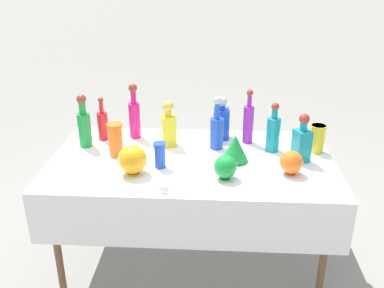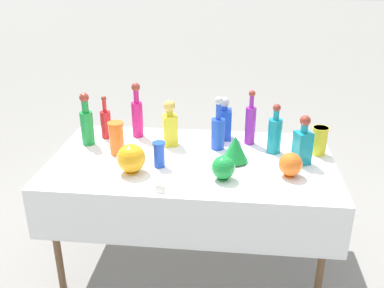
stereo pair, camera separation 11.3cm
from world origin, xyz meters
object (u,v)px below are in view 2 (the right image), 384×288
tall_bottle_3 (275,133)px  slender_vase_2 (159,153)px  square_decanter_2 (303,144)px  fluted_vase_0 (235,149)px  square_decanter_0 (224,121)px  square_decanter_1 (170,125)px  tall_bottle_1 (218,130)px  round_bowl_0 (223,168)px  tall_bottle_0 (106,122)px  round_bowl_1 (291,164)px  tall_bottle_2 (137,114)px  slender_vase_1 (116,137)px  tall_bottle_4 (250,123)px  slender_vase_0 (319,140)px  tall_bottle_5 (87,123)px  round_bowl_2 (131,158)px

tall_bottle_3 → slender_vase_2: size_ratio=2.07×
square_decanter_2 → fluted_vase_0: size_ratio=1.80×
square_decanter_0 → square_decanter_1: bearing=-157.6°
square_decanter_2 → tall_bottle_1: bearing=162.2°
square_decanter_1 → round_bowl_0: bearing=-50.5°
tall_bottle_0 → round_bowl_1: tall_bottle_0 is taller
tall_bottle_3 → round_bowl_1: 0.34m
round_bowl_0 → tall_bottle_2: bearing=137.0°
slender_vase_1 → slender_vase_2: bearing=-26.8°
tall_bottle_1 → round_bowl_0: bearing=-82.9°
square_decanter_1 → round_bowl_1: bearing=-26.4°
tall_bottle_4 → slender_vase_2: (-0.55, -0.41, -0.06)m
tall_bottle_4 → slender_vase_1: size_ratio=1.74×
slender_vase_0 → round_bowl_0: bearing=-145.6°
tall_bottle_1 → tall_bottle_2: (-0.57, 0.15, 0.03)m
square_decanter_2 → slender_vase_0: square_decanter_2 is taller
square_decanter_0 → round_bowl_0: square_decanter_0 is taller
square_decanter_2 → round_bowl_1: size_ratio=2.15×
square_decanter_0 → slender_vase_2: bearing=-127.8°
tall_bottle_4 → tall_bottle_5: (-1.08, -0.12, 0.00)m
tall_bottle_3 → square_decanter_2: size_ratio=1.05×
tall_bottle_4 → fluted_vase_0: (-0.10, -0.30, -0.06)m
square_decanter_0 → tall_bottle_1: bearing=-100.1°
square_decanter_1 → tall_bottle_0: bearing=170.1°
tall_bottle_1 → round_bowl_2: tall_bottle_1 is taller
square_decanter_1 → slender_vase_0: square_decanter_1 is taller
tall_bottle_0 → round_bowl_2: 0.59m
tall_bottle_5 → slender_vase_0: bearing=-0.0°
tall_bottle_1 → slender_vase_0: (0.65, -0.02, -0.03)m
square_decanter_0 → slender_vase_2: (-0.37, -0.47, -0.04)m
slender_vase_1 → fluted_vase_0: 0.75m
tall_bottle_1 → slender_vase_2: bearing=-138.1°
tall_bottle_1 → round_bowl_0: size_ratio=2.50×
square_decanter_1 → slender_vase_0: size_ratio=1.72×
slender_vase_2 → tall_bottle_5: bearing=152.1°
slender_vase_1 → round_bowl_0: (0.69, -0.28, -0.04)m
tall_bottle_0 → fluted_vase_0: 0.95m
square_decanter_2 → fluted_vase_0: square_decanter_2 is taller
tall_bottle_0 → fluted_vase_0: tall_bottle_0 is taller
square_decanter_1 → tall_bottle_5: bearing=-175.4°
square_decanter_0 → round_bowl_2: 0.77m
square_decanter_1 → round_bowl_1: (0.75, -0.37, -0.07)m
slender_vase_0 → square_decanter_1: bearing=177.3°
tall_bottle_4 → slender_vase_1: bearing=-163.1°
slender_vase_2 → fluted_vase_0: bearing=13.6°
slender_vase_0 → square_decanter_0: bearing=162.9°
tall_bottle_1 → tall_bottle_2: 0.59m
square_decanter_1 → round_bowl_1: size_ratio=2.18×
slender_vase_2 → fluted_vase_0: size_ratio=0.91×
tall_bottle_0 → tall_bottle_1: 0.79m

